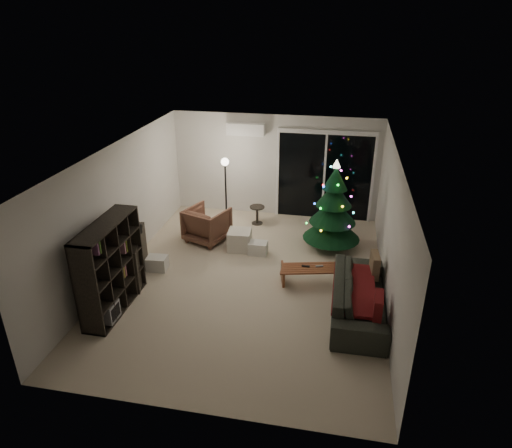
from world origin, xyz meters
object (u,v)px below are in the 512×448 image
(coffee_table, at_px, (313,276))
(bookshelf, at_px, (100,266))
(sofa, at_px, (359,296))
(media_cabinet, at_px, (129,257))
(armchair, at_px, (207,224))
(christmas_tree, at_px, (333,205))

(coffee_table, bearing_deg, bookshelf, -172.02)
(sofa, xyz_separation_m, coffee_table, (-0.82, 0.72, -0.13))
(media_cabinet, height_order, sofa, media_cabinet)
(armchair, xyz_separation_m, sofa, (3.28, -2.14, -0.06))
(bookshelf, relative_size, coffee_table, 1.32)
(media_cabinet, distance_m, christmas_tree, 4.26)
(coffee_table, bearing_deg, sofa, -54.49)
(media_cabinet, xyz_separation_m, christmas_tree, (3.74, 1.97, 0.57))
(coffee_table, bearing_deg, armchair, 136.77)
(coffee_table, relative_size, christmas_tree, 0.61)
(armchair, bearing_deg, media_cabinet, 80.54)
(media_cabinet, bearing_deg, bookshelf, -106.85)
(sofa, bearing_deg, media_cabinet, 84.92)
(sofa, bearing_deg, armchair, 56.71)
(armchair, distance_m, coffee_table, 2.86)
(sofa, relative_size, christmas_tree, 1.12)
(media_cabinet, bearing_deg, christmas_tree, 10.90)
(bookshelf, xyz_separation_m, sofa, (4.30, 0.64, -0.47))
(coffee_table, xyz_separation_m, christmas_tree, (0.25, 1.62, 0.80))
(armchair, height_order, christmas_tree, christmas_tree)
(media_cabinet, bearing_deg, coffee_table, -11.14)
(bookshelf, xyz_separation_m, christmas_tree, (3.74, 2.97, 0.19))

